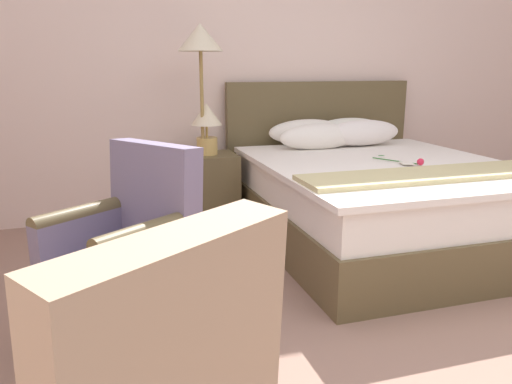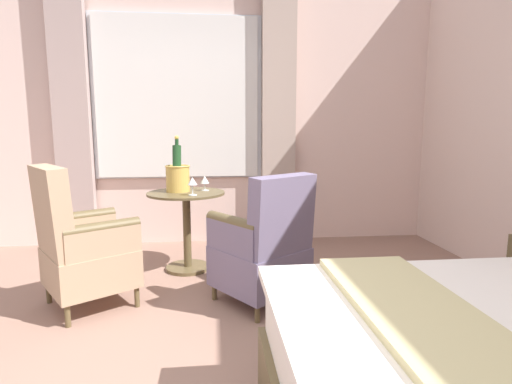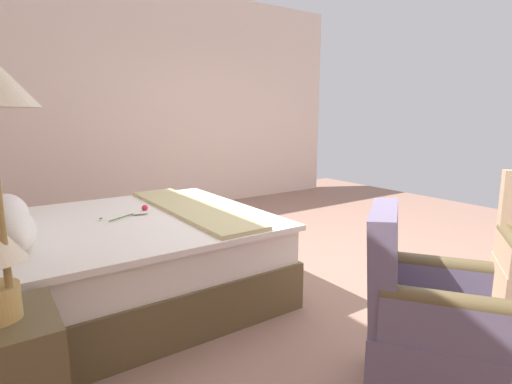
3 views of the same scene
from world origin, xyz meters
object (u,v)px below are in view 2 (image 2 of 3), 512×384
Objects in this scene: side_table_round at (187,221)px; champagne_bucket at (178,175)px; wine_glass_near_edge at (205,180)px; armchair_facing_bed at (81,247)px; wine_glass_near_bucket at (192,182)px; armchair_by_window at (264,249)px.

champagne_bucket is at bearing -120.72° from side_table_round.
side_table_round is 5.24× the size of wine_glass_near_edge.
champagne_bucket reaches higher than armchair_facing_bed.
wine_glass_near_edge is 0.13× the size of armchair_facing_bed.
wine_glass_near_bucket is at bearing 125.43° from armchair_facing_bed.
side_table_round is 0.99m from armchair_facing_bed.
side_table_round is 0.40m from wine_glass_near_edge.
champagne_bucket is 3.22× the size of wine_glass_near_bucket.
armchair_facing_bed is (0.79, -0.84, -0.36)m from wine_glass_near_edge.
wine_glass_near_bucket is 0.16× the size of armchair_by_window.
armchair_by_window reaches higher than wine_glass_near_edge.
armchair_by_window is at bearing 38.72° from champagne_bucket.
side_table_round is at bearing -142.98° from armchair_by_window.
champagne_bucket is 1.15m from armchair_by_window.
wine_glass_near_bucket is 0.99m from armchair_facing_bed.
wine_glass_near_edge is (-0.03, 0.24, -0.06)m from champagne_bucket.
side_table_round is at bearing 59.28° from champagne_bucket.
wine_glass_near_bucket is at bearing 31.43° from champagne_bucket.
wine_glass_near_edge is at bearing 133.20° from armchair_facing_bed.
armchair_facing_bed reaches higher than armchair_by_window.
armchair_by_window is (0.83, 0.66, -0.45)m from champagne_bucket.
champagne_bucket is 0.52× the size of armchair_by_window.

